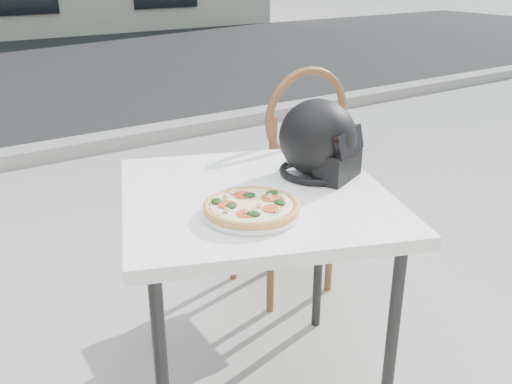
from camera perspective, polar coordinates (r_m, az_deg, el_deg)
ground at (r=2.63m, az=-2.26°, el=-14.55°), size 80.00×80.00×0.00m
curb at (r=5.15m, az=-20.26°, el=3.78°), size 30.00×0.25×0.12m
cafe_table_main at (r=1.96m, az=-0.01°, el=-2.09°), size 1.15×1.15×0.84m
plate at (r=1.75m, az=-0.44°, el=-2.09°), size 0.34×0.34×0.02m
pizza at (r=1.74m, az=-0.44°, el=-1.43°), size 0.33×0.33×0.04m
helmet at (r=2.06m, az=6.39°, el=4.96°), size 0.36×0.37×0.28m
cafe_chair_main at (r=2.68m, az=3.58°, el=1.89°), size 0.46×0.46×1.16m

